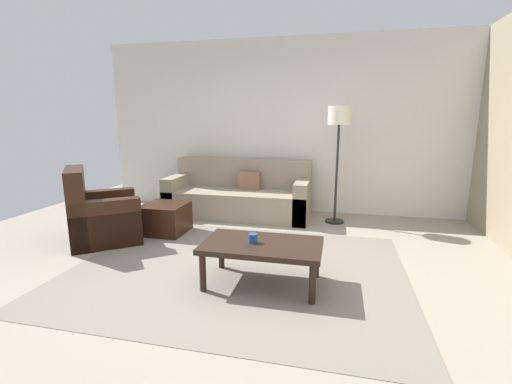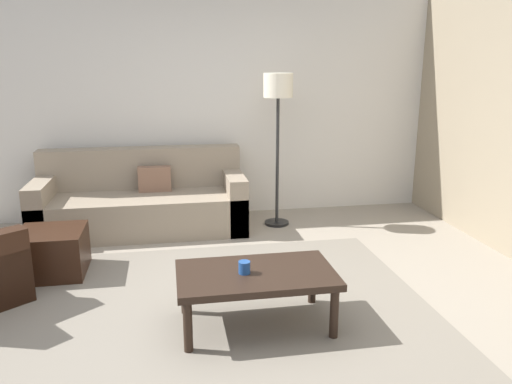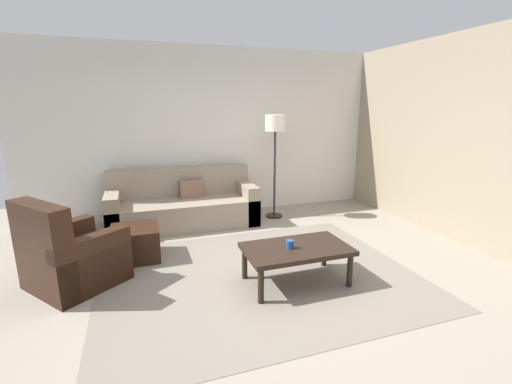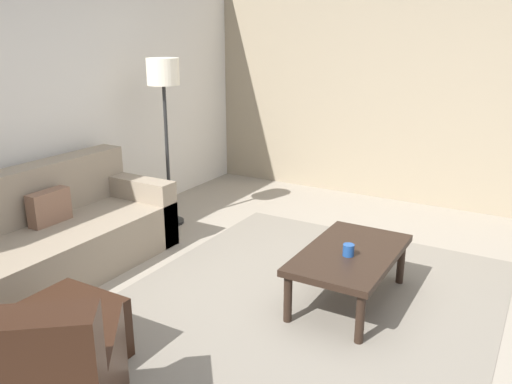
{
  "view_description": "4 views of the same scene",
  "coord_description": "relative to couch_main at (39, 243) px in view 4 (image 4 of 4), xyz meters",
  "views": [
    {
      "loc": [
        0.97,
        -3.3,
        1.54
      ],
      "look_at": [
        0.16,
        0.17,
        0.8
      ],
      "focal_mm": 24.77,
      "sensor_mm": 36.0,
      "label": 1
    },
    {
      "loc": [
        -0.24,
        -3.44,
        1.82
      ],
      "look_at": [
        0.39,
        0.13,
        0.88
      ],
      "focal_mm": 35.13,
      "sensor_mm": 36.0,
      "label": 2
    },
    {
      "loc": [
        -1.18,
        -3.36,
        1.83
      ],
      "look_at": [
        0.05,
        0.26,
        0.9
      ],
      "focal_mm": 24.54,
      "sensor_mm": 36.0,
      "label": 3
    },
    {
      "loc": [
        -3.07,
        -1.43,
        1.97
      ],
      "look_at": [
        0.01,
        0.36,
        0.85
      ],
      "focal_mm": 36.44,
      "sensor_mm": 36.0,
      "label": 4
    }
  ],
  "objects": [
    {
      "name": "rear_partition",
      "position": [
        0.55,
        0.5,
        1.1
      ],
      "size": [
        6.0,
        0.12,
        2.8
      ],
      "primitive_type": "cube",
      "color": "silver",
      "rests_on": "ground_plane"
    },
    {
      "name": "coffee_table",
      "position": [
        0.88,
        -2.36,
        0.06
      ],
      "size": [
        1.1,
        0.64,
        0.41
      ],
      "color": "black",
      "rests_on": "ground_plane"
    },
    {
      "name": "stone_feature_panel",
      "position": [
        3.55,
        -2.1,
        1.1
      ],
      "size": [
        0.12,
        5.2,
        2.8
      ],
      "primitive_type": "cube",
      "color": "gray",
      "rests_on": "ground_plane"
    },
    {
      "name": "ottoman",
      "position": [
        -0.73,
        -1.16,
        -0.1
      ],
      "size": [
        0.56,
        0.56,
        0.4
      ],
      "primitive_type": "cube",
      "color": "black",
      "rests_on": "ground_plane"
    },
    {
      "name": "area_rug",
      "position": [
        0.55,
        -2.1,
        -0.29
      ],
      "size": [
        3.4,
        2.67,
        0.01
      ],
      "primitive_type": "cube",
      "color": "gray",
      "rests_on": "ground_plane"
    },
    {
      "name": "lamp_standing",
      "position": [
        1.52,
        -0.13,
        1.11
      ],
      "size": [
        0.32,
        0.32,
        1.71
      ],
      "color": "black",
      "rests_on": "ground_plane"
    },
    {
      "name": "couch_main",
      "position": [
        0.0,
        0.0,
        0.0
      ],
      "size": [
        2.25,
        0.91,
        0.88
      ],
      "color": "gray",
      "rests_on": "ground_plane"
    },
    {
      "name": "ground_plane",
      "position": [
        0.55,
        -2.1,
        -0.3
      ],
      "size": [
        8.0,
        8.0,
        0.0
      ],
      "primitive_type": "plane",
      "color": "gray"
    },
    {
      "name": "cup",
      "position": [
        0.79,
        -2.38,
        0.16
      ],
      "size": [
        0.08,
        0.08,
        0.09
      ],
      "primitive_type": "cylinder",
      "color": "#1E478C",
      "rests_on": "coffee_table"
    }
  ]
}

